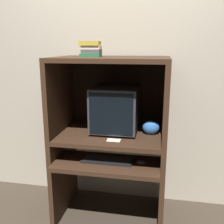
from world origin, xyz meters
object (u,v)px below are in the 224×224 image
Objects in this scene: keyboard at (107,160)px; mouse at (141,162)px; snack_bag at (151,128)px; book_stack at (91,49)px; crt_monitor at (115,109)px.

keyboard is 0.29m from mouse.
book_stack reaches higher than snack_bag.
snack_bag is at bearing 6.49° from book_stack.
crt_monitor is at bearing 174.61° from snack_bag.
book_stack is (-0.51, -0.06, 0.66)m from snack_bag.
crt_monitor is 2.94× the size of snack_bag.
mouse is at bearing -43.06° from crt_monitor.
snack_bag reaches higher than keyboard.
book_stack is at bearing 135.98° from keyboard.
mouse is at bearing 0.46° from keyboard.
mouse is at bearing -106.37° from snack_bag.
crt_monitor reaches higher than mouse.
snack_bag is 0.84m from book_stack.
book_stack reaches higher than keyboard.
mouse is (0.26, -0.24, -0.38)m from crt_monitor.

